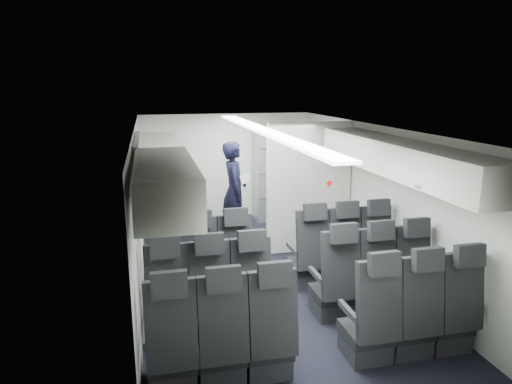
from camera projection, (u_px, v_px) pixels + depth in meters
name	position (u px, v px, depth m)	size (l,w,h in m)	color
cabin_shell	(262.00, 200.00, 6.44)	(3.41, 6.01, 2.16)	black
seat_row_front	(272.00, 262.00, 6.10)	(3.33, 0.56, 1.24)	black
seat_row_mid	(292.00, 291.00, 5.25)	(3.33, 0.56, 1.24)	black
seat_row_rear	(321.00, 331.00, 4.39)	(3.33, 0.56, 1.24)	black
overhead_bin_left_rear	(165.00, 183.00, 4.06)	(0.53, 1.80, 0.40)	silver
overhead_bin_left_front_open	(156.00, 164.00, 5.74)	(0.64, 1.70, 0.72)	#9E9E93
overhead_bin_right_rear	(442.00, 170.00, 4.69)	(0.53, 1.80, 0.40)	silver
overhead_bin_right_front	(364.00, 148.00, 6.34)	(0.53, 1.70, 0.40)	silver
bulkhead_partition	(309.00, 188.00, 7.42)	(1.40, 0.15, 2.13)	silver
galley_unit	(275.00, 174.00, 9.27)	(0.85, 0.52, 1.90)	#939399
boarding_door	(144.00, 193.00, 7.58)	(0.12, 1.27, 1.86)	silver
flight_attendant	(234.00, 191.00, 8.05)	(0.64, 0.42, 1.77)	black
carry_on_bag	(159.00, 163.00, 5.48)	(0.40, 0.28, 0.24)	black
papers	(245.00, 179.00, 7.99)	(0.21, 0.02, 0.15)	white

